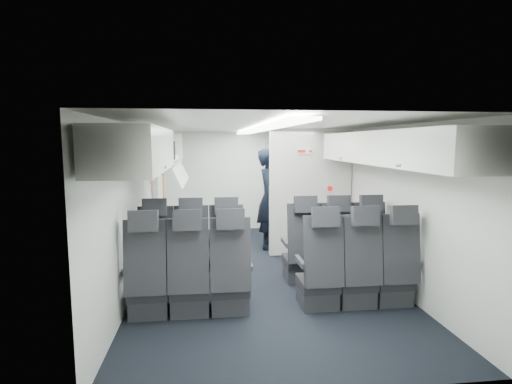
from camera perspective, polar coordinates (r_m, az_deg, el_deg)
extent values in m
cube|color=black|center=(6.13, 0.46, -11.24)|extent=(3.40, 6.00, 0.01)
cube|color=white|center=(5.83, 0.48, 9.31)|extent=(3.40, 6.00, 0.01)
cube|color=silver|center=(8.85, -2.04, 1.59)|extent=(3.40, 0.01, 2.15)
cube|color=silver|center=(3.00, 8.01, -9.48)|extent=(3.40, 0.01, 2.15)
cube|color=silver|center=(5.91, -16.10, -1.45)|extent=(0.01, 6.00, 2.15)
cube|color=silver|center=(6.33, 15.92, -0.89)|extent=(0.01, 6.00, 2.15)
cube|color=white|center=(5.82, 0.48, 8.92)|extent=(0.25, 5.52, 0.03)
cube|color=black|center=(5.61, -13.68, -10.25)|extent=(0.44, 0.46, 0.12)
cube|color=#2D2D33|center=(5.66, -13.63, -11.80)|extent=(0.42, 0.42, 0.22)
cube|color=black|center=(5.29, -14.10, -6.30)|extent=(0.44, 0.20, 0.80)
cube|color=black|center=(5.16, -14.30, -2.10)|extent=(0.30, 0.12, 0.23)
cube|color=#2D2D33|center=(5.54, -16.08, -7.55)|extent=(0.05, 0.40, 0.06)
cube|color=#2D2D33|center=(5.49, -11.50, -7.56)|extent=(0.05, 0.40, 0.06)
cube|color=black|center=(5.58, -9.01, -10.25)|extent=(0.44, 0.46, 0.12)
cube|color=#2D2D33|center=(5.63, -8.98, -11.80)|extent=(0.42, 0.42, 0.22)
cube|color=black|center=(5.25, -9.19, -6.27)|extent=(0.44, 0.20, 0.80)
cube|color=black|center=(5.12, -9.30, -2.04)|extent=(0.30, 0.12, 0.23)
cube|color=#2D2D33|center=(5.49, -11.40, -7.56)|extent=(0.05, 0.40, 0.06)
cube|color=#2D2D33|center=(5.47, -6.76, -7.51)|extent=(0.05, 0.40, 0.06)
cube|color=black|center=(5.58, -4.31, -10.18)|extent=(0.44, 0.46, 0.12)
cube|color=#2D2D33|center=(5.63, -4.30, -11.73)|extent=(0.42, 0.42, 0.22)
cube|color=black|center=(5.25, -4.25, -6.19)|extent=(0.44, 0.20, 0.80)
cube|color=black|center=(5.12, -4.26, -1.96)|extent=(0.30, 0.12, 0.23)
cube|color=#2D2D33|center=(5.47, -6.65, -7.51)|extent=(0.05, 0.40, 0.06)
cube|color=#2D2D33|center=(5.49, -2.01, -7.42)|extent=(0.05, 0.40, 0.06)
cube|color=black|center=(5.72, 6.31, -9.77)|extent=(0.44, 0.46, 0.12)
cube|color=#2D2D33|center=(5.77, 6.28, -11.29)|extent=(0.42, 0.42, 0.22)
cube|color=black|center=(5.40, 6.91, -5.86)|extent=(0.44, 0.20, 0.80)
cube|color=black|center=(5.27, 7.10, -1.74)|extent=(0.30, 0.12, 0.23)
cube|color=#2D2D33|center=(5.57, 4.20, -7.21)|extent=(0.05, 0.40, 0.06)
cube|color=#2D2D33|center=(5.67, 8.60, -7.02)|extent=(0.05, 0.40, 0.06)
cube|color=black|center=(5.84, 10.67, -9.50)|extent=(0.44, 0.46, 0.12)
cube|color=#2D2D33|center=(5.88, 10.64, -11.00)|extent=(0.42, 0.42, 0.22)
cube|color=black|center=(5.52, 11.47, -5.66)|extent=(0.44, 0.20, 0.80)
cube|color=black|center=(5.40, 11.74, -1.63)|extent=(0.30, 0.12, 0.23)
cube|color=#2D2D33|center=(5.67, 8.70, -7.01)|extent=(0.05, 0.40, 0.06)
cube|color=#2D2D33|center=(5.80, 12.91, -6.79)|extent=(0.05, 0.40, 0.06)
cube|color=black|center=(5.98, 14.84, -9.20)|extent=(0.44, 0.46, 0.12)
cube|color=#2D2D33|center=(6.03, 14.79, -10.66)|extent=(0.42, 0.42, 0.22)
cube|color=black|center=(5.68, 15.81, -5.43)|extent=(0.44, 0.20, 0.80)
cube|color=black|center=(5.56, 16.14, -1.51)|extent=(0.30, 0.12, 0.23)
cube|color=#2D2D33|center=(5.81, 13.00, -6.78)|extent=(0.05, 0.40, 0.06)
cube|color=#2D2D33|center=(5.97, 17.00, -6.53)|extent=(0.05, 0.40, 0.06)
cube|color=black|center=(4.77, -14.96, -13.46)|extent=(0.44, 0.46, 0.12)
cube|color=#2D2D33|center=(4.83, -14.90, -15.24)|extent=(0.42, 0.42, 0.22)
cube|color=black|center=(4.42, -15.54, -8.98)|extent=(0.44, 0.20, 0.80)
cube|color=black|center=(4.28, -15.82, -4.02)|extent=(0.30, 0.12, 0.23)
cube|color=#2D2D33|center=(4.69, -17.83, -10.31)|extent=(0.05, 0.40, 0.06)
cube|color=#2D2D33|center=(4.63, -12.38, -10.37)|extent=(0.05, 0.40, 0.06)
cube|color=black|center=(4.73, -9.40, -13.50)|extent=(0.44, 0.46, 0.12)
cube|color=#2D2D33|center=(4.79, -9.36, -15.29)|extent=(0.42, 0.42, 0.22)
cube|color=black|center=(4.38, -9.64, -8.99)|extent=(0.44, 0.20, 0.80)
cube|color=black|center=(4.24, -9.78, -3.97)|extent=(0.30, 0.12, 0.23)
cube|color=#2D2D33|center=(4.62, -12.26, -10.37)|extent=(0.05, 0.40, 0.06)
cube|color=#2D2D33|center=(4.60, -6.71, -10.34)|extent=(0.05, 0.40, 0.06)
cube|color=black|center=(4.73, -3.79, -13.41)|extent=(0.44, 0.46, 0.12)
cube|color=#2D2D33|center=(4.79, -3.78, -15.20)|extent=(0.42, 0.42, 0.22)
cube|color=black|center=(4.38, -3.68, -8.90)|extent=(0.44, 0.20, 0.80)
cube|color=black|center=(4.24, -3.68, -3.88)|extent=(0.30, 0.12, 0.23)
cube|color=#2D2D33|center=(4.60, -6.58, -10.33)|extent=(0.05, 0.40, 0.06)
cube|color=#2D2D33|center=(4.63, -1.03, -10.20)|extent=(0.05, 0.40, 0.06)
cube|color=black|center=(4.89, 8.78, -12.77)|extent=(0.44, 0.46, 0.12)
cube|color=#2D2D33|center=(4.95, 8.74, -14.51)|extent=(0.42, 0.42, 0.22)
cube|color=black|center=(4.55, 9.64, -8.35)|extent=(0.44, 0.20, 0.80)
cube|color=black|center=(4.42, 9.94, -3.52)|extent=(0.30, 0.12, 0.23)
cube|color=#2D2D33|center=(4.72, 6.33, -9.88)|extent=(0.05, 0.40, 0.06)
cube|color=#2D2D33|center=(4.84, 11.48, -9.56)|extent=(0.05, 0.40, 0.06)
cube|color=black|center=(5.03, 13.84, -12.34)|extent=(0.44, 0.46, 0.12)
cube|color=#2D2D33|center=(5.08, 13.78, -14.04)|extent=(0.42, 0.42, 0.22)
cube|color=black|center=(4.70, 14.96, -8.01)|extent=(0.44, 0.20, 0.80)
cube|color=black|center=(4.57, 15.35, -3.31)|extent=(0.30, 0.12, 0.23)
cube|color=#2D2D33|center=(4.84, 11.60, -9.55)|extent=(0.05, 0.40, 0.06)
cube|color=#2D2D33|center=(5.00, 16.45, -9.18)|extent=(0.05, 0.40, 0.06)
cube|color=black|center=(5.20, 18.58, -11.85)|extent=(0.44, 0.46, 0.12)
cube|color=#2D2D33|center=(5.25, 18.51, -13.50)|extent=(0.42, 0.42, 0.22)
cube|color=black|center=(4.88, 19.91, -7.63)|extent=(0.44, 0.20, 0.80)
cube|color=black|center=(4.76, 20.38, -3.10)|extent=(0.30, 0.12, 0.23)
cube|color=#2D2D33|center=(5.00, 16.55, -9.17)|extent=(0.05, 0.40, 0.06)
cube|color=#2D2D33|center=(5.19, 21.07, -8.76)|extent=(0.05, 0.40, 0.06)
cube|color=white|center=(3.83, -16.77, 5.81)|extent=(0.52, 1.80, 0.40)
cylinder|color=slate|center=(3.80, -12.96, 3.51)|extent=(0.04, 0.10, 0.04)
cube|color=#9E9E93|center=(5.57, -13.66, 4.17)|extent=(0.52, 1.70, 0.04)
cube|color=white|center=(5.60, -16.38, 6.15)|extent=(0.06, 1.70, 0.44)
cube|color=white|center=(4.74, -14.89, 6.07)|extent=(0.52, 0.04, 0.40)
cube|color=white|center=(6.39, -12.85, 6.34)|extent=(0.52, 0.04, 0.40)
cube|color=white|center=(5.55, -11.06, 3.09)|extent=(0.21, 1.61, 0.38)
cube|color=white|center=(4.34, 22.87, 5.68)|extent=(0.52, 1.80, 0.40)
cylinder|color=slate|center=(4.23, 19.82, 3.62)|extent=(0.04, 0.10, 0.04)
cube|color=white|center=(5.93, 14.43, 6.25)|extent=(0.52, 1.70, 0.40)
cylinder|color=slate|center=(5.85, 12.09, 4.74)|extent=(0.04, 0.10, 0.04)
cube|color=silver|center=(6.85, 7.75, -0.09)|extent=(1.40, 0.12, 2.13)
cube|color=white|center=(6.69, 6.94, 5.81)|extent=(0.24, 0.01, 0.10)
cube|color=red|center=(6.67, 6.54, 5.81)|extent=(0.13, 0.01, 0.04)
cube|color=red|center=(6.71, 7.79, 5.80)|extent=(0.05, 0.01, 0.03)
cylinder|color=white|center=(6.86, 10.50, 0.50)|extent=(0.11, 0.01, 0.11)
cylinder|color=red|center=(6.86, 10.52, 0.50)|extent=(0.09, 0.01, 0.09)
cube|color=#939399|center=(8.72, 4.36, 0.67)|extent=(0.85, 0.50, 1.90)
cube|color=#3F3F42|center=(8.53, 4.67, -2.53)|extent=(0.80, 0.01, 0.02)
cube|color=#3F3F42|center=(8.46, 4.70, 0.81)|extent=(0.80, 0.01, 0.02)
cube|color=#3F3F42|center=(8.42, 4.74, 4.19)|extent=(0.80, 0.01, 0.02)
cube|color=silver|center=(7.44, -13.74, -0.63)|extent=(0.10, 0.92, 1.86)
cylinder|color=black|center=(7.38, -13.39, 3.23)|extent=(0.03, 0.22, 0.22)
cube|color=gold|center=(7.72, -13.05, 0.05)|extent=(0.02, 0.10, 0.75)
cylinder|color=white|center=(6.67, -14.83, 1.49)|extent=(0.01, 0.11, 0.11)
cylinder|color=red|center=(6.66, -14.75, 1.49)|extent=(0.01, 0.09, 0.09)
imported|color=black|center=(7.25, 1.94, -0.95)|extent=(0.60, 0.76, 1.82)
cube|color=black|center=(5.28, -13.67, 5.79)|extent=(0.40, 0.29, 0.24)
cube|color=white|center=(7.21, 3.50, 0.23)|extent=(0.22, 0.05, 0.15)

